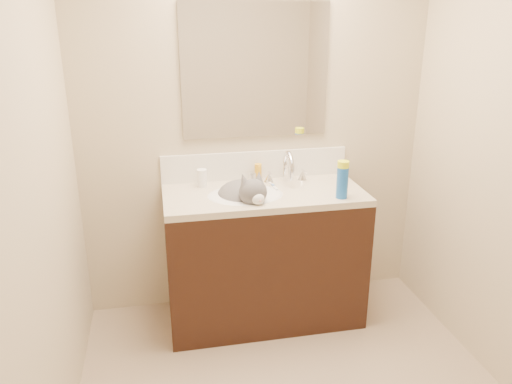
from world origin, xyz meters
name	(u,v)px	position (x,y,z in m)	size (l,w,h in m)	color
room_shell	(321,120)	(0.00, 0.00, 1.49)	(2.24, 2.54, 2.52)	#BCAB8C
vanity_cabinet	(264,259)	(0.00, 0.97, 0.41)	(1.20, 0.55, 0.82)	black
counter_slab	(264,195)	(0.00, 0.97, 0.84)	(1.20, 0.55, 0.04)	#C2B598
basin	(245,206)	(-0.12, 0.94, 0.79)	(0.45, 0.36, 0.14)	white
faucet	(288,170)	(0.18, 1.11, 0.95)	(0.28, 0.20, 0.21)	silver
cat	(244,198)	(-0.13, 0.95, 0.84)	(0.41, 0.46, 0.33)	#504E50
backsplash	(255,165)	(0.00, 1.24, 0.95)	(1.20, 0.02, 0.18)	silver
mirror	(255,71)	(0.00, 1.24, 1.54)	(0.90, 0.02, 0.80)	white
pill_bottle	(202,178)	(-0.35, 1.14, 0.92)	(0.06, 0.06, 0.11)	white
pill_label	(202,180)	(-0.35, 1.14, 0.90)	(0.06, 0.06, 0.04)	orange
silver_jar	(253,177)	(-0.03, 1.18, 0.89)	(0.05, 0.05, 0.06)	#B7B7BC
amber_bottle	(258,172)	(0.01, 1.19, 0.92)	(0.04, 0.04, 0.11)	gold
toothbrush	(273,186)	(0.07, 1.05, 0.87)	(0.02, 0.14, 0.01)	white
toothbrush_head	(273,186)	(0.07, 1.05, 0.87)	(0.02, 0.03, 0.02)	#5B82C1
spray_can	(342,183)	(0.42, 0.79, 0.95)	(0.07, 0.07, 0.18)	blue
spray_cap	(343,165)	(0.42, 0.79, 1.06)	(0.07, 0.07, 0.04)	#E2EF19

